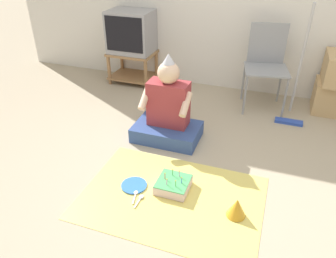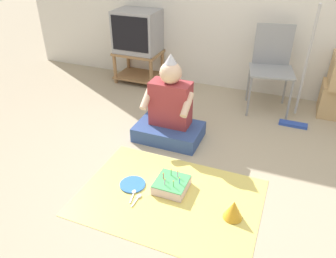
% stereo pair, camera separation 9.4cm
% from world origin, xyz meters
% --- Properties ---
extents(ground_plane, '(16.00, 16.00, 0.00)m').
position_xyz_m(ground_plane, '(0.00, 0.00, 0.00)').
color(ground_plane, tan).
extents(tv_stand, '(0.58, 0.43, 0.40)m').
position_xyz_m(tv_stand, '(-1.48, 1.74, 0.24)').
color(tv_stand, '#997047').
rests_on(tv_stand, ground_plane).
extents(tv, '(0.54, 0.42, 0.51)m').
position_xyz_m(tv, '(-1.48, 1.74, 0.66)').
color(tv, '#99999E').
rests_on(tv, tv_stand).
extents(folding_chair, '(0.53, 0.51, 0.90)m').
position_xyz_m(folding_chair, '(0.19, 1.61, 0.52)').
color(folding_chair, gray).
rests_on(folding_chair, ground_plane).
extents(dust_mop, '(0.28, 0.30, 1.20)m').
position_xyz_m(dust_mop, '(0.53, 1.32, 0.35)').
color(dust_mop, '#2D4CB2').
rests_on(dust_mop, ground_plane).
extents(person_seated, '(0.62, 0.41, 0.83)m').
position_xyz_m(person_seated, '(-0.58, 0.57, 0.26)').
color(person_seated, '#334C8C').
rests_on(person_seated, ground_plane).
extents(party_cloth, '(1.34, 0.95, 0.01)m').
position_xyz_m(party_cloth, '(-0.26, -0.23, 0.00)').
color(party_cloth, '#EAD666').
rests_on(party_cloth, ground_plane).
extents(birthday_cake, '(0.25, 0.25, 0.14)m').
position_xyz_m(birthday_cake, '(-0.28, -0.13, 0.05)').
color(birthday_cake, silver).
rests_on(birthday_cake, party_cloth).
extents(party_hat_blue, '(0.14, 0.14, 0.14)m').
position_xyz_m(party_hat_blue, '(0.23, -0.25, 0.08)').
color(party_hat_blue, gold).
rests_on(party_hat_blue, party_cloth).
extents(paper_plate, '(0.20, 0.20, 0.01)m').
position_xyz_m(paper_plate, '(-0.58, -0.21, 0.01)').
color(paper_plate, blue).
rests_on(paper_plate, party_cloth).
extents(plastic_spoon_near, '(0.05, 0.14, 0.01)m').
position_xyz_m(plastic_spoon_near, '(-0.53, -0.30, 0.01)').
color(plastic_spoon_near, white).
rests_on(plastic_spoon_near, party_cloth).
extents(plastic_spoon_far, '(0.04, 0.15, 0.01)m').
position_xyz_m(plastic_spoon_far, '(-0.47, -0.32, 0.01)').
color(plastic_spoon_far, white).
rests_on(plastic_spoon_far, party_cloth).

